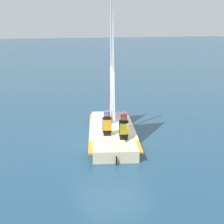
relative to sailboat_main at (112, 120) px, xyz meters
The scene contains 4 objects.
ground_plane 0.66m from the sailboat_main, 23.04° to the right, with size 260.00×260.00×0.00m, color navy.
sailboat_main is the anchor object (origin of this frame).
sailor_helm 0.70m from the sailboat_main, 140.04° to the left, with size 0.41×0.39×1.16m.
sailor_crew 1.13m from the sailboat_main, behind, with size 0.41×0.39×1.16m.
Camera 1 is at (-9.46, 4.64, 3.76)m, focal length 50.00 mm.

